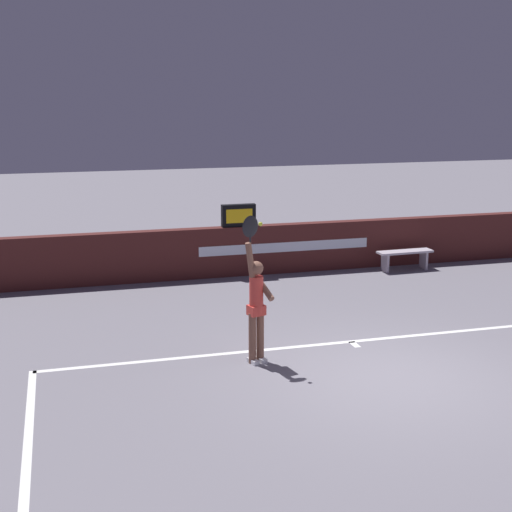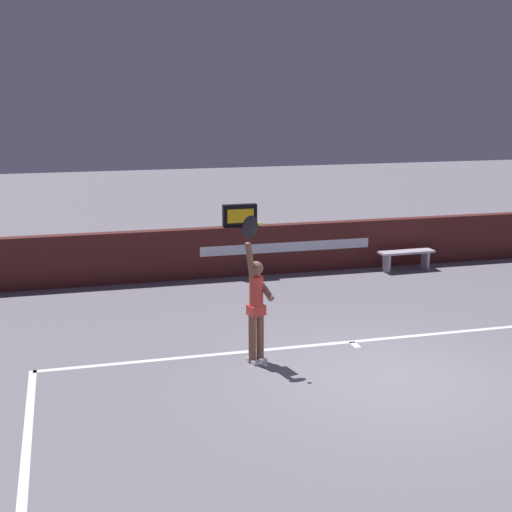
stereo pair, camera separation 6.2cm
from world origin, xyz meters
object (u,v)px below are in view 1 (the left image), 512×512
Objects in this scene: tennis_ball at (260,224)px; tennis_player at (256,303)px; speed_display at (238,215)px; courtside_bench_near at (405,256)px.

tennis_player is at bearing 98.65° from tennis_ball.
speed_display reaches higher than courtside_bench_near.
speed_display is 5.63m from tennis_player.
tennis_player reaches higher than courtside_bench_near.
tennis_ball is (0.02, -0.16, 1.29)m from tennis_player.
tennis_ball reaches higher than speed_display.
speed_display is at bearing 79.42° from tennis_ball.
tennis_ball is (-1.06, -5.67, 0.86)m from speed_display.
tennis_ball is 7.40m from courtside_bench_near.
speed_display is 4.16m from courtside_bench_near.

